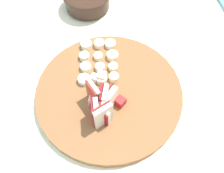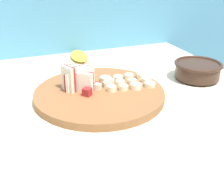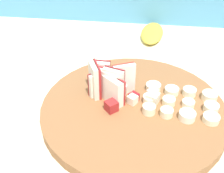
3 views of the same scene
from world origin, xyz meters
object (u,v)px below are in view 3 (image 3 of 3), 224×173
(apple_dice_pile, at_px, (134,97))
(banana_peel, at_px, (152,33))
(cutting_board, at_px, (133,109))
(apple_wedge_fan, at_px, (107,82))
(banana_slice_rows, at_px, (180,102))

(apple_dice_pile, xyz_separation_m, banana_peel, (0.03, 0.32, -0.02))
(cutting_board, distance_m, banana_peel, 0.34)
(banana_peel, bearing_deg, apple_wedge_fan, -104.97)
(apple_wedge_fan, xyz_separation_m, banana_slice_rows, (0.14, -0.01, -0.02))
(banana_slice_rows, bearing_deg, apple_wedge_fan, 175.01)
(banana_slice_rows, bearing_deg, apple_dice_pile, 178.64)
(cutting_board, xyz_separation_m, apple_dice_pile, (-0.00, 0.01, 0.02))
(apple_dice_pile, bearing_deg, banana_peel, 84.33)
(cutting_board, distance_m, banana_slice_rows, 0.09)
(apple_wedge_fan, height_order, banana_peel, apple_wedge_fan)
(apple_dice_pile, relative_size, banana_peel, 0.73)
(apple_wedge_fan, height_order, apple_dice_pile, apple_wedge_fan)
(banana_peel, bearing_deg, banana_slice_rows, -80.34)
(cutting_board, relative_size, apple_wedge_fan, 3.78)
(banana_peel, bearing_deg, apple_dice_pile, -95.67)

